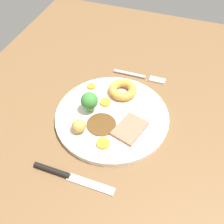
{
  "coord_description": "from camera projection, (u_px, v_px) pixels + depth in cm",
  "views": [
    {
      "loc": [
        38.42,
        16.16,
        56.25
      ],
      "look_at": [
        -3.93,
        1.37,
        6.0
      ],
      "focal_mm": 43.56,
      "sensor_mm": 36.0,
      "label": 1
    }
  ],
  "objects": [
    {
      "name": "meat_slice_main",
      "position": [
        130.0,
        129.0,
        0.65
      ],
      "size": [
        9.59,
        8.01,
        0.8
      ],
      "primitive_type": "cube",
      "rotation": [
        0.0,
        0.0,
        5.99
      ],
      "color": "#9E664C",
      "rests_on": "dinner_plate"
    },
    {
      "name": "broccoli_floret",
      "position": [
        89.0,
        101.0,
        0.67
      ],
      "size": [
        4.33,
        4.33,
        5.46
      ],
      "color": "#8CB766",
      "rests_on": "dinner_plate"
    },
    {
      "name": "gravy_pool",
      "position": [
        99.0,
        125.0,
        0.66
      ],
      "size": [
        7.22,
        7.22,
        0.3
      ],
      "primitive_type": "cylinder",
      "color": "#563819",
      "rests_on": "dinner_plate"
    },
    {
      "name": "carrot_coin_front",
      "position": [
        105.0,
        102.0,
        0.71
      ],
      "size": [
        2.81,
        2.81,
        0.61
      ],
      "primitive_type": "cylinder",
      "color": "orange",
      "rests_on": "dinner_plate"
    },
    {
      "name": "carrot_coin_side",
      "position": [
        91.0,
        86.0,
        0.75
      ],
      "size": [
        2.21,
        2.21,
        0.68
      ],
      "primitive_type": "cylinder",
      "color": "orange",
      "rests_on": "dinner_plate"
    },
    {
      "name": "yorkshire_pudding",
      "position": [
        123.0,
        90.0,
        0.72
      ],
      "size": [
        7.67,
        7.67,
        2.31
      ],
      "primitive_type": "torus",
      "color": "#C68938",
      "rests_on": "dinner_plate"
    },
    {
      "name": "carrot_coin_back",
      "position": [
        103.0,
        143.0,
        0.62
      ],
      "size": [
        3.16,
        3.16,
        0.6
      ],
      "primitive_type": "cylinder",
      "color": "orange",
      "rests_on": "dinner_plate"
    },
    {
      "name": "fork",
      "position": [
        141.0,
        76.0,
        0.79
      ],
      "size": [
        2.06,
        15.27,
        0.9
      ],
      "rotation": [
        0.0,
        0.0,
        1.58
      ],
      "color": "silver",
      "rests_on": "dining_table"
    },
    {
      "name": "dining_table",
      "position": [
        102.0,
        133.0,
        0.68
      ],
      "size": [
        120.0,
        84.0,
        3.6
      ],
      "primitive_type": "cube",
      "color": "brown",
      "rests_on": "ground"
    },
    {
      "name": "roast_potato_left",
      "position": [
        79.0,
        126.0,
        0.64
      ],
      "size": [
        3.54,
        3.56,
        3.17
      ],
      "primitive_type": "ellipsoid",
      "rotation": [
        0.0,
        0.0,
        0.04
      ],
      "color": "#BC8C42",
      "rests_on": "dinner_plate"
    },
    {
      "name": "dinner_plate",
      "position": [
        112.0,
        116.0,
        0.69
      ],
      "size": [
        28.54,
        28.54,
        1.4
      ],
      "primitive_type": "cylinder",
      "color": "silver",
      "rests_on": "dining_table"
    },
    {
      "name": "knife",
      "position": [
        66.0,
        175.0,
        0.58
      ],
      "size": [
        1.85,
        18.52,
        1.2
      ],
      "rotation": [
        0.0,
        0.0,
        1.56
      ],
      "color": "black",
      "rests_on": "dining_table"
    }
  ]
}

